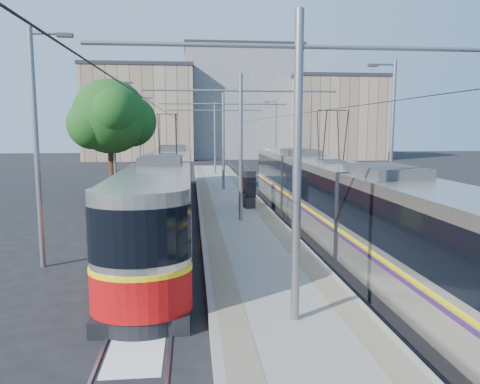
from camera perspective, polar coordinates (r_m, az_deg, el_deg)
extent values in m
plane|color=black|center=(15.22, 3.32, -10.40)|extent=(160.00, 160.00, 0.00)
cube|color=gray|center=(31.69, -1.63, -0.58)|extent=(4.00, 50.00, 0.30)
cube|color=gray|center=(31.60, -4.25, -0.34)|extent=(0.70, 50.00, 0.01)
cube|color=gray|center=(31.81, 0.97, -0.26)|extent=(0.70, 50.00, 0.01)
cube|color=gray|center=(31.68, -9.44, -0.93)|extent=(0.07, 70.00, 0.03)
cube|color=gray|center=(31.63, -6.84, -0.89)|extent=(0.07, 70.00, 0.03)
cube|color=gray|center=(32.06, 3.52, -0.74)|extent=(0.07, 70.00, 0.03)
cube|color=gray|center=(32.32, 6.03, -0.69)|extent=(0.07, 70.00, 0.03)
cube|color=silver|center=(12.29, -11.68, -15.08)|extent=(1.20, 5.00, 0.01)
cube|color=black|center=(25.95, -8.61, -2.41)|extent=(2.30, 30.54, 0.40)
cube|color=beige|center=(25.72, -8.69, 1.21)|extent=(2.40, 28.94, 2.90)
cube|color=black|center=(25.67, -8.71, 2.32)|extent=(2.43, 28.94, 1.30)
cube|color=yellow|center=(25.76, -8.67, 0.33)|extent=(2.43, 28.94, 0.12)
cube|color=#B30A0B|center=(25.83, -8.65, -0.77)|extent=(2.42, 28.94, 1.10)
cube|color=#2D2D30|center=(25.59, -8.76, 4.78)|extent=(1.68, 3.00, 0.30)
cube|color=black|center=(20.90, 10.80, -4.93)|extent=(2.30, 27.96, 0.40)
cube|color=beige|center=(20.60, 10.92, -0.45)|extent=(2.40, 26.36, 2.90)
cube|color=black|center=(20.54, 10.96, 0.93)|extent=(2.43, 26.36, 1.30)
cube|color=yellow|center=(20.66, 10.89, -1.55)|extent=(2.43, 26.36, 0.12)
cube|color=#311344|center=(20.68, 10.88, -1.96)|extent=(2.43, 26.36, 0.10)
cube|color=#2D2D30|center=(20.44, 11.03, 3.99)|extent=(1.68, 3.00, 0.30)
cylinder|color=slate|center=(10.58, 6.97, 2.60)|extent=(0.20, 0.20, 7.00)
cylinder|color=slate|center=(10.68, 7.22, 17.18)|extent=(9.20, 0.10, 0.10)
cylinder|color=slate|center=(22.41, 0.09, 5.35)|extent=(0.20, 0.20, 7.00)
cylinder|color=slate|center=(22.46, 0.09, 12.25)|extent=(9.20, 0.10, 0.10)
cylinder|color=slate|center=(34.36, -2.03, 6.18)|extent=(0.20, 0.20, 7.00)
cylinder|color=slate|center=(34.40, -2.06, 10.68)|extent=(9.20, 0.10, 0.10)
cylinder|color=slate|center=(46.34, -3.06, 6.58)|extent=(0.20, 0.20, 7.00)
cylinder|color=slate|center=(46.36, -3.09, 9.92)|extent=(9.20, 0.10, 0.10)
cylinder|color=black|center=(31.30, -8.34, 9.16)|extent=(0.02, 70.00, 0.02)
cylinder|color=black|center=(31.84, 4.89, 9.18)|extent=(0.02, 70.00, 0.02)
cylinder|color=slate|center=(17.08, -23.55, 4.63)|extent=(0.18, 0.18, 8.00)
cube|color=#2D2D30|center=(17.03, -20.57, 17.46)|extent=(0.50, 0.22, 0.12)
cylinder|color=slate|center=(32.68, -15.10, 6.19)|extent=(0.18, 0.18, 8.00)
cube|color=#2D2D30|center=(32.66, -13.38, 12.84)|extent=(0.50, 0.22, 0.12)
cylinder|color=slate|center=(48.55, -12.13, 6.71)|extent=(0.18, 0.18, 8.00)
cube|color=#2D2D30|center=(48.53, -10.94, 11.17)|extent=(0.50, 0.22, 0.12)
cylinder|color=slate|center=(24.37, 18.00, 5.64)|extent=(0.18, 0.18, 8.00)
cube|color=#2D2D30|center=(24.12, 15.92, 14.64)|extent=(0.50, 0.22, 0.12)
cylinder|color=slate|center=(39.53, 8.54, 6.60)|extent=(0.18, 0.18, 8.00)
cube|color=#2D2D30|center=(39.37, 7.07, 12.08)|extent=(0.50, 0.22, 0.12)
cylinder|color=slate|center=(55.16, 4.36, 6.96)|extent=(0.18, 0.18, 8.00)
cube|color=#2D2D30|center=(55.05, 3.26, 10.88)|extent=(0.50, 0.22, 0.12)
cube|color=black|center=(26.35, 1.07, 0.36)|extent=(0.69, 0.99, 2.10)
cube|color=black|center=(26.33, 1.07, 0.66)|extent=(0.73, 1.03, 1.10)
cylinder|color=#382314|center=(33.27, -15.31, 2.19)|extent=(0.46, 0.46, 3.35)
sphere|color=#113E13|center=(33.13, -15.55, 8.86)|extent=(5.02, 5.02, 5.02)
sphere|color=#113E13|center=(33.78, -13.17, 8.38)|extent=(3.56, 3.56, 3.56)
cube|color=#9C8569|center=(74.69, -11.99, 9.17)|extent=(16.00, 12.00, 13.61)
cube|color=#262328|center=(75.22, -12.15, 14.55)|extent=(16.32, 12.24, 0.50)
cube|color=gray|center=(78.81, 0.13, 10.55)|extent=(18.00, 14.00, 17.18)
cube|color=#262328|center=(79.73, 0.13, 16.91)|extent=(18.36, 14.28, 0.50)
cube|color=#9C8569|center=(75.66, 11.36, 8.66)|extent=(14.00, 10.00, 12.27)
cube|color=#262328|center=(76.05, 11.49, 13.47)|extent=(14.28, 10.20, 0.50)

